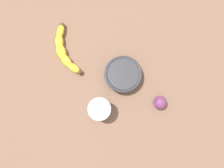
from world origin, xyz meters
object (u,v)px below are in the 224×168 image
object	(u,v)px
smoothie_glass	(100,109)
plum_fruit	(160,103)
ceramic_bowl	(123,75)
banana	(64,51)

from	to	relation	value
smoothie_glass	plum_fruit	world-z (taller)	smoothie_glass
ceramic_bowl	plum_fruit	xyz separation A→B (cm)	(-7.71, 16.63, -0.26)
banana	plum_fruit	distance (cm)	44.52
banana	ceramic_bowl	xyz separation A→B (cm)	(-16.71, 20.60, 0.96)
plum_fruit	ceramic_bowl	bearing A→B (deg)	-65.13
banana	plum_fruit	size ratio (longest dim) A/B	4.47
ceramic_bowl	plum_fruit	world-z (taller)	plum_fruit
smoothie_glass	ceramic_bowl	bearing A→B (deg)	-151.08
banana	ceramic_bowl	distance (cm)	26.54
smoothie_glass	plum_fruit	size ratio (longest dim) A/B	1.67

